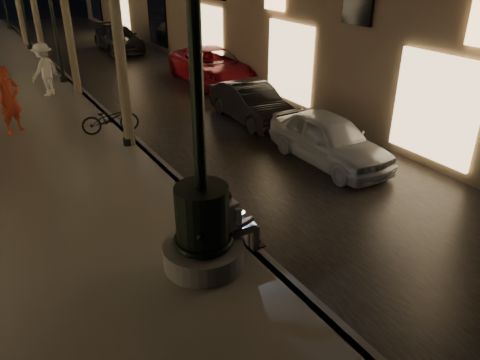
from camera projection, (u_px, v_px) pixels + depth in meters
ground at (78, 91)px, 18.67m from camera, size 120.00×120.00×0.00m
cobble_lane at (149, 81)px, 20.05m from camera, size 6.00×45.00×0.02m
curb_strip at (78, 88)px, 18.63m from camera, size 0.25×45.00×0.20m
fountain_lamppost at (202, 214)px, 7.71m from camera, size 1.40×1.40×5.21m
seated_man_laptop at (234, 220)px, 8.13m from camera, size 0.93×0.32×1.30m
lamp_curb_a at (116, 32)px, 11.73m from camera, size 0.36×0.36×4.81m
lamp_curb_b at (51, 3)px, 17.86m from camera, size 0.36×0.36×4.81m
car_front at (329, 139)px, 12.23m from camera, size 1.54×3.82×1.30m
car_second at (252, 103)px, 15.15m from camera, size 1.45×3.79×1.23m
car_third at (212, 66)px, 19.49m from camera, size 2.78×5.29×1.42m
car_rear at (118, 39)px, 25.64m from camera, size 1.92×4.57×1.32m
pedestrian_red at (10, 100)px, 13.57m from camera, size 0.86×0.76×1.96m
pedestrian_white at (44, 69)px, 17.06m from camera, size 1.40×1.31×1.90m
bicycle at (110, 119)px, 13.73m from camera, size 1.73×0.89×0.87m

